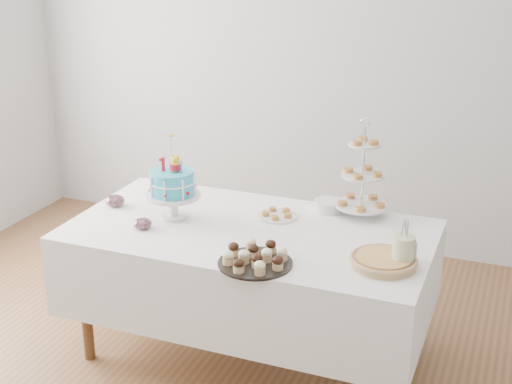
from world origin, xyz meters
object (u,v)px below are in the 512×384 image
at_px(plate_stack, 328,206).
at_px(table, 250,267).
at_px(pastry_plate, 277,215).
at_px(pie, 384,260).
at_px(birthday_cake, 173,196).
at_px(tiered_stand, 363,176).
at_px(utensil_pitcher, 404,251).
at_px(cupcake_tray, 255,257).
at_px(jam_bowl_b, 115,201).
at_px(jam_bowl_a, 143,224).

bearing_deg(plate_stack, table, -128.46).
bearing_deg(pastry_plate, table, -111.79).
bearing_deg(pastry_plate, pie, -29.97).
relative_size(birthday_cake, tiered_stand, 0.84).
height_order(plate_stack, utensil_pitcher, utensil_pitcher).
xyz_separation_m(cupcake_tray, pastry_plate, (-0.10, 0.59, -0.03)).
relative_size(plate_stack, jam_bowl_b, 1.45).
height_order(cupcake_tray, plate_stack, cupcake_tray).
xyz_separation_m(tiered_stand, plate_stack, (-0.19, 0.00, -0.20)).
xyz_separation_m(jam_bowl_a, utensil_pitcher, (1.37, 0.05, 0.06)).
distance_m(cupcake_tray, tiered_stand, 0.87).
bearing_deg(jam_bowl_a, utensil_pitcher, 1.98).
distance_m(table, jam_bowl_a, 0.62).
height_order(table, plate_stack, plate_stack).
height_order(birthday_cake, jam_bowl_a, birthday_cake).
relative_size(jam_bowl_b, utensil_pitcher, 0.46).
bearing_deg(utensil_pitcher, pastry_plate, 151.34).
height_order(birthday_cake, utensil_pitcher, birthday_cake).
height_order(birthday_cake, pie, birthday_cake).
xyz_separation_m(cupcake_tray, tiered_stand, (0.32, 0.79, 0.19)).
relative_size(cupcake_tray, utensil_pitcher, 1.48).
bearing_deg(jam_bowl_b, birthday_cake, -5.42).
distance_m(jam_bowl_a, utensil_pitcher, 1.37).
xyz_separation_m(plate_stack, jam_bowl_b, (-1.16, -0.38, -0.00)).
xyz_separation_m(table, tiered_stand, (0.50, 0.40, 0.46)).
distance_m(birthday_cake, pastry_plate, 0.58).
xyz_separation_m(tiered_stand, jam_bowl_b, (-1.34, -0.38, -0.20)).
bearing_deg(cupcake_tray, tiered_stand, 67.93).
relative_size(birthday_cake, cupcake_tray, 1.30).
bearing_deg(pie, plate_stack, 126.94).
xyz_separation_m(table, plate_stack, (0.32, 0.40, 0.26)).
xyz_separation_m(plate_stack, utensil_pitcher, (0.52, -0.56, 0.05)).
bearing_deg(utensil_pitcher, jam_bowl_b, 170.93).
bearing_deg(plate_stack, jam_bowl_a, -144.35).
distance_m(table, plate_stack, 0.57).
relative_size(table, plate_stack, 11.93).
bearing_deg(birthday_cake, utensil_pitcher, -14.87).
xyz_separation_m(tiered_stand, utensil_pitcher, (0.34, -0.56, -0.15)).
bearing_deg(birthday_cake, tiered_stand, 15.22).
height_order(birthday_cake, plate_stack, birthday_cake).
xyz_separation_m(tiered_stand, jam_bowl_a, (-1.03, -0.61, -0.20)).
distance_m(tiered_stand, utensil_pitcher, 0.67).
bearing_deg(pastry_plate, cupcake_tray, -80.20).
height_order(table, cupcake_tray, cupcake_tray).
relative_size(cupcake_tray, pie, 1.12).
height_order(cupcake_tray, tiered_stand, tiered_stand).
height_order(jam_bowl_b, utensil_pitcher, utensil_pitcher).
xyz_separation_m(pie, tiered_stand, (-0.25, 0.58, 0.20)).
xyz_separation_m(birthday_cake, pie, (1.20, -0.17, -0.10)).
bearing_deg(pie, table, 166.55).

